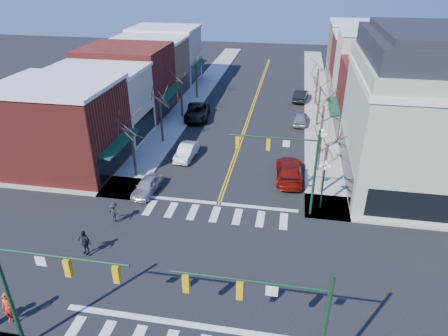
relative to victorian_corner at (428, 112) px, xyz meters
The scene contains 35 objects.
ground 22.95m from the victorian_corner, 138.69° to the right, with size 160.00×160.00×0.00m, color black.
sidewalk_left 26.67m from the victorian_corner, 167.71° to the left, with size 3.50×70.00×0.15m, color #9E9B93.
sidewalk_right 11.56m from the victorian_corner, 144.64° to the left, with size 3.50×70.00×0.15m, color #9E9B93.
bldg_left_brick_a 32.23m from the victorian_corner, behind, with size 10.00×8.50×8.00m, color maroon.
bldg_left_stucco_a 32.52m from the victorian_corner, behind, with size 10.00×7.00×7.50m, color beige.
bldg_left_brick_b 34.62m from the victorian_corner, 157.89° to the left, with size 10.00×9.00×8.50m, color maroon.
bldg_left_tan 38.51m from the victorian_corner, 146.41° to the left, with size 10.00×7.50×7.80m, color #A17C59.
bldg_left_stucco_b 43.26m from the victorian_corner, 137.82° to the left, with size 10.00×8.00×8.20m, color beige.
bldg_right_brick_a 11.60m from the victorian_corner, 95.08° to the left, with size 10.00×8.50×8.00m, color maroon.
bldg_right_stucco 19.10m from the victorian_corner, 93.01° to the left, with size 10.00×7.00×10.00m, color beige.
bldg_right_brick_b 26.63m from the victorian_corner, 92.16° to the left, with size 10.00×8.00×8.50m, color maroon.
bldg_right_tan 34.58m from the victorian_corner, 91.66° to the left, with size 10.00×8.00×9.00m, color #A17C59.
victorian_corner is the anchor object (origin of this frame).
traffic_mast_near_left 31.14m from the victorian_corner, 135.19° to the right, with size 6.60×0.28×7.20m.
traffic_mast_near_right 24.56m from the victorian_corner, 116.57° to the right, with size 6.60×0.28×7.20m.
traffic_mast_far_right 13.20m from the victorian_corner, 147.05° to the right, with size 6.60×0.28×7.20m.
lamppost_corner 10.89m from the victorian_corner, 144.14° to the right, with size 0.36×0.36×4.33m.
lamppost_midblock 9.10m from the victorian_corner, behind, with size 0.36×0.36×4.33m.
tree_left_a 25.51m from the victorian_corner, behind, with size 0.24×0.24×4.76m, color #382B21.
tree_left_b 25.64m from the victorian_corner, 169.76° to the left, with size 0.24×0.24×5.04m, color #382B21.
tree_left_c 28.20m from the victorian_corner, 153.34° to the left, with size 0.24×0.24×4.55m, color #382B21.
tree_left_d 32.53m from the victorian_corner, 140.54° to the left, with size 0.24×0.24×4.90m, color #382B21.
tree_right_a 9.84m from the victorian_corner, 156.63° to the right, with size 0.24×0.24×4.62m, color #382B21.
tree_right_b 10.12m from the victorian_corner, 150.95° to the left, with size 0.24×0.24×5.18m, color #382B21.
tree_right_c 15.49m from the victorian_corner, 122.94° to the left, with size 0.24×0.24×4.83m, color #382B21.
tree_right_d 22.43m from the victorian_corner, 111.56° to the left, with size 0.24×0.24×4.97m, color #382B21.
car_left_near 24.43m from the victorian_corner, 165.20° to the right, with size 1.58×3.94×1.34m, color #B9BABE.
car_left_mid 22.15m from the victorian_corner, behind, with size 1.49×4.27×1.41m, color white.
car_left_far 26.66m from the victorian_corner, 151.64° to the left, with size 2.84×6.16×1.71m, color black.
car_right_near 12.46m from the victorian_corner, behind, with size 2.41×5.94×1.72m, color maroon.
car_right_mid 17.32m from the victorian_corner, 128.37° to the left, with size 1.73×4.31×1.47m, color #A2A3A7.
car_right_far 24.84m from the victorian_corner, 114.73° to the left, with size 1.67×4.79×1.58m, color black.
pedestrian_red_a 33.23m from the victorian_corner, 140.87° to the right, with size 0.72×0.47×1.98m, color red.
pedestrian_dark_a 28.78m from the victorian_corner, 148.79° to the right, with size 1.10×0.46×1.87m, color black.
pedestrian_dark_b 26.72m from the victorian_corner, 155.76° to the right, with size 1.05×0.60×1.62m, color black.
Camera 1 is at (5.32, -19.52, 17.89)m, focal length 32.00 mm.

